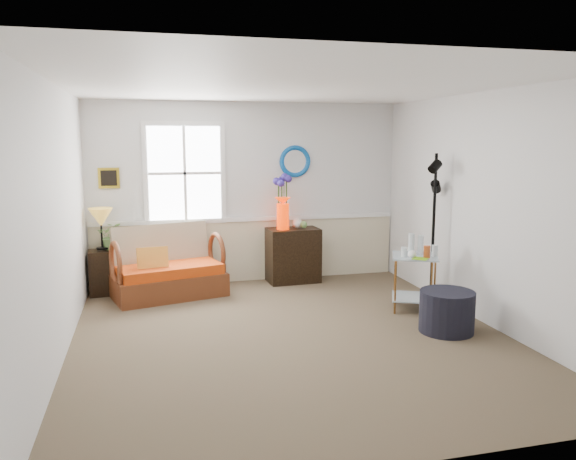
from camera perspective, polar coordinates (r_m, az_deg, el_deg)
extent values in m
cube|color=brown|center=(6.07, 0.29, -10.73)|extent=(4.50, 5.00, 0.01)
cube|color=white|center=(5.73, 0.31, 14.51)|extent=(4.50, 5.00, 0.01)
cube|color=silver|center=(8.19, -4.09, 3.78)|extent=(4.50, 0.01, 2.60)
cube|color=silver|center=(3.43, 10.83, -3.91)|extent=(4.50, 0.01, 2.60)
cube|color=silver|center=(5.64, -22.43, 0.65)|extent=(0.01, 5.00, 2.60)
cube|color=silver|center=(6.68, 19.34, 2.06)|extent=(0.01, 5.00, 2.60)
cube|color=beige|center=(8.29, -4.00, -2.09)|extent=(4.46, 0.02, 0.90)
cube|color=white|center=(8.20, -4.03, 1.12)|extent=(4.46, 0.04, 0.06)
cube|color=#B59522|center=(8.04, -17.74, 5.05)|extent=(0.28, 0.03, 0.28)
torus|color=#1362A1|center=(8.29, 0.70, 6.98)|extent=(0.47, 0.07, 0.47)
imported|color=#5E8644|center=(7.91, -17.52, -0.86)|extent=(0.34, 0.38, 0.29)
cylinder|color=black|center=(6.38, 15.83, -7.97)|extent=(0.63, 0.63, 0.45)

